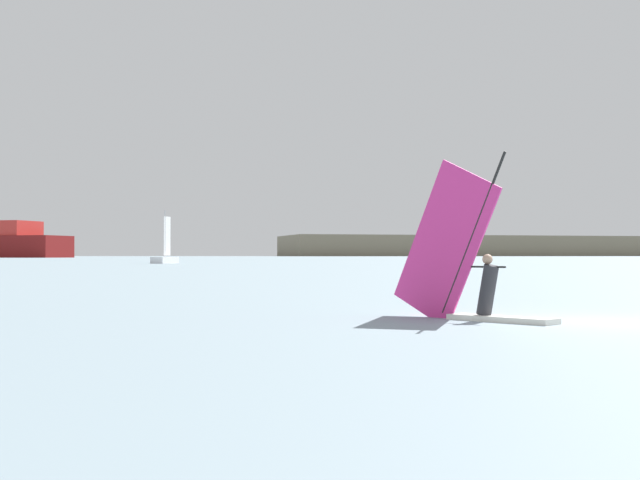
% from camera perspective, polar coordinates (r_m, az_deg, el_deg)
% --- Properties ---
extents(ground_plane, '(4000.00, 4000.00, 0.00)m').
position_cam_1_polar(ground_plane, '(19.05, 17.64, -5.17)').
color(ground_plane, gray).
extents(windsurfer, '(3.14, 3.19, 3.83)m').
position_cam_1_polar(windsurfer, '(18.96, 9.72, -2.21)').
color(windsurfer, white).
rests_on(windsurfer, ground_plane).
extents(distant_headland, '(839.82, 607.55, 22.69)m').
position_cam_1_polar(distant_headland, '(1221.76, 13.79, -0.49)').
color(distant_headland, '#756B56').
rests_on(distant_headland, ground_plane).
extents(small_sailboat, '(3.77, 6.58, 8.69)m').
position_cam_1_polar(small_sailboat, '(143.38, -10.36, -1.18)').
color(small_sailboat, white).
rests_on(small_sailboat, ground_plane).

